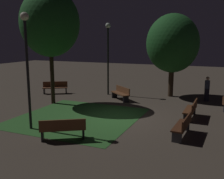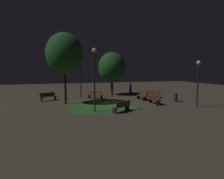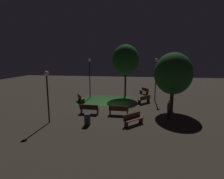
{
  "view_description": "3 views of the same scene",
  "coord_description": "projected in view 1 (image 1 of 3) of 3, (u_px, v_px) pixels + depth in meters",
  "views": [
    {
      "loc": [
        -11.95,
        -4.9,
        3.89
      ],
      "look_at": [
        -0.51,
        0.04,
        1.55
      ],
      "focal_mm": 41.98,
      "sensor_mm": 36.0,
      "label": 1
    },
    {
      "loc": [
        -17.71,
        5.98,
        3.37
      ],
      "look_at": [
        -0.53,
        0.62,
        1.49
      ],
      "focal_mm": 30.36,
      "sensor_mm": 36.0,
      "label": 2
    },
    {
      "loc": [
        3.18,
        -19.11,
        5.18
      ],
      "look_at": [
        0.11,
        0.76,
        1.58
      ],
      "focal_mm": 28.5,
      "sensor_mm": 36.0,
      "label": 3
    }
  ],
  "objects": [
    {
      "name": "lamp_post_plaza_west",
      "position": [
        108.0,
        47.0,
        18.51
      ],
      "size": [
        0.36,
        0.36,
        5.1
      ],
      "color": "black",
      "rests_on": "ground"
    },
    {
      "name": "bench_near_trees",
      "position": [
        63.0,
        128.0,
        10.3
      ],
      "size": [
        1.36,
        1.78,
        0.88
      ],
      "color": "brown",
      "rests_on": "ground"
    },
    {
      "name": "bench_back_row",
      "position": [
        121.0,
        93.0,
        17.28
      ],
      "size": [
        1.53,
        1.68,
        0.88
      ],
      "color": "brown",
      "rests_on": "ground"
    },
    {
      "name": "tree_near_wall",
      "position": [
        173.0,
        44.0,
        17.89
      ],
      "size": [
        3.58,
        3.58,
        5.69
      ],
      "color": "#38281C",
      "rests_on": "ground"
    },
    {
      "name": "pedestrian",
      "position": [
        207.0,
        88.0,
        16.91
      ],
      "size": [
        0.32,
        0.32,
        1.61
      ],
      "color": "black",
      "rests_on": "ground"
    },
    {
      "name": "bench_lawn_edge",
      "position": [
        183.0,
        125.0,
        10.7
      ],
      "size": [
        1.82,
        0.57,
        0.88
      ],
      "color": "#422314",
      "rests_on": "ground"
    },
    {
      "name": "tree_tall_center",
      "position": [
        50.0,
        23.0,
        15.59
      ],
      "size": [
        3.55,
        3.55,
        6.93
      ],
      "color": "#2D2116",
      "rests_on": "ground"
    },
    {
      "name": "ground_plane",
      "position": [
        117.0,
        118.0,
        13.41
      ],
      "size": [
        60.0,
        60.0,
        0.0
      ],
      "primitive_type": "plane",
      "color": "#473D33"
    },
    {
      "name": "bench_by_lamp",
      "position": [
        192.0,
        109.0,
        13.2
      ],
      "size": [
        1.81,
        0.51,
        0.88
      ],
      "color": "#512D19",
      "rests_on": "ground"
    },
    {
      "name": "lamp_post_near_wall",
      "position": [
        27.0,
        53.0,
        11.1
      ],
      "size": [
        0.36,
        0.36,
        5.05
      ],
      "color": "black",
      "rests_on": "ground"
    },
    {
      "name": "bench_front_left",
      "position": [
        55.0,
        87.0,
        19.45
      ],
      "size": [
        1.33,
        1.79,
        0.88
      ],
      "color": "brown",
      "rests_on": "ground"
    },
    {
      "name": "grass_lawn",
      "position": [
        78.0,
        117.0,
        13.43
      ],
      "size": [
        6.13,
        5.91,
        0.01
      ],
      "primitive_type": "cube",
      "color": "#2D6028",
      "rests_on": "ground"
    }
  ]
}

